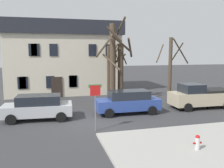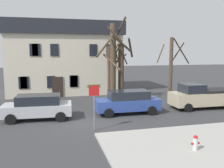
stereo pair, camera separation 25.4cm
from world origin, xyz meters
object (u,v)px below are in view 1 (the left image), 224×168
(car_silver_wagon, at_px, (38,107))
(fire_hydrant, at_px, (197,142))
(tree_bare_far, at_px, (120,70))
(pickup_truck_beige, at_px, (201,96))
(tree_bare_near, at_px, (111,70))
(tree_bare_mid, at_px, (113,60))
(car_blue_wagon, at_px, (128,102))
(tree_bare_end, at_px, (170,67))
(bicycle_leaning, at_px, (29,102))
(street_sign_pole, at_px, (95,99))
(building_main, at_px, (63,57))

(car_silver_wagon, bearing_deg, fire_hydrant, -45.72)
(tree_bare_far, height_order, pickup_truck_beige, tree_bare_far)
(tree_bare_near, height_order, car_silver_wagon, tree_bare_near)
(tree_bare_near, relative_size, tree_bare_mid, 0.75)
(tree_bare_far, bearing_deg, car_blue_wagon, -99.55)
(tree_bare_far, relative_size, fire_hydrant, 8.33)
(tree_bare_end, xyz_separation_m, car_blue_wagon, (-5.45, -3.68, -2.29))
(bicycle_leaning, bearing_deg, street_sign_pole, -60.92)
(pickup_truck_beige, bearing_deg, car_blue_wagon, -178.42)
(fire_hydrant, distance_m, street_sign_pole, 5.93)
(car_blue_wagon, xyz_separation_m, pickup_truck_beige, (6.39, 0.18, 0.07))
(car_blue_wagon, bearing_deg, pickup_truck_beige, 1.58)
(tree_bare_mid, bearing_deg, building_main, 119.10)
(tree_bare_far, distance_m, street_sign_pole, 8.95)
(car_blue_wagon, xyz_separation_m, bicycle_leaning, (-7.37, 4.27, -0.54))
(street_sign_pole, bearing_deg, fire_hydrant, -46.04)
(fire_hydrant, relative_size, street_sign_pole, 0.26)
(pickup_truck_beige, bearing_deg, tree_bare_near, 144.91)
(street_sign_pole, bearing_deg, tree_bare_mid, 67.88)
(tree_bare_mid, bearing_deg, tree_bare_near, 99.57)
(tree_bare_mid, bearing_deg, bicycle_leaning, 179.81)
(tree_bare_mid, bearing_deg, tree_bare_end, -5.91)
(tree_bare_near, height_order, tree_bare_mid, tree_bare_mid)
(pickup_truck_beige, distance_m, street_sign_pole, 10.19)
(tree_bare_mid, distance_m, car_blue_wagon, 5.17)
(building_main, relative_size, car_blue_wagon, 2.60)
(car_blue_wagon, relative_size, pickup_truck_beige, 0.92)
(building_main, distance_m, car_silver_wagon, 12.00)
(building_main, relative_size, tree_bare_near, 2.17)
(car_silver_wagon, height_order, fire_hydrant, car_silver_wagon)
(tree_bare_near, distance_m, tree_bare_end, 5.68)
(tree_bare_near, bearing_deg, car_silver_wagon, -143.32)
(car_silver_wagon, xyz_separation_m, car_blue_wagon, (6.47, -0.02, 0.02))
(building_main, relative_size, tree_bare_end, 2.10)
(fire_hydrant, bearing_deg, tree_bare_near, 94.61)
(pickup_truck_beige, xyz_separation_m, street_sign_pole, (-9.51, -3.53, 0.95))
(tree_bare_far, relative_size, tree_bare_end, 0.99)
(car_blue_wagon, bearing_deg, tree_bare_end, 34.01)
(tree_bare_end, distance_m, car_blue_wagon, 6.96)
(tree_bare_near, xyz_separation_m, tree_bare_far, (0.90, -0.12, 0.02))
(tree_bare_far, height_order, tree_bare_end, tree_bare_end)
(pickup_truck_beige, bearing_deg, fire_hydrant, -125.73)
(car_silver_wagon, bearing_deg, tree_bare_far, 32.46)
(building_main, height_order, car_blue_wagon, building_main)
(building_main, relative_size, pickup_truck_beige, 2.40)
(fire_hydrant, height_order, street_sign_pole, street_sign_pole)
(building_main, xyz_separation_m, pickup_truck_beige, (10.37, -11.17, -3.00))
(tree_bare_far, relative_size, car_silver_wagon, 1.24)
(tree_bare_near, height_order, street_sign_pole, tree_bare_near)
(pickup_truck_beige, height_order, bicycle_leaning, pickup_truck_beige)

